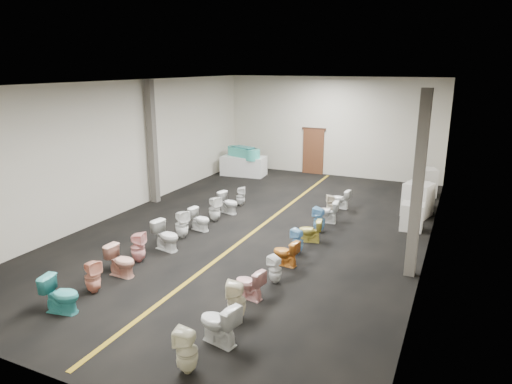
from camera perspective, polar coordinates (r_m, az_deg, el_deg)
floor at (r=14.52m, az=0.40°, el=-4.48°), size 16.00×16.00×0.00m
ceiling at (r=13.65m, az=0.43°, el=13.56°), size 16.00×16.00×0.00m
wall_back at (r=21.37m, az=9.38°, el=8.04°), size 10.00×0.00×10.00m
wall_front at (r=7.66m, az=-25.28°, el=-6.92°), size 10.00×0.00×10.00m
wall_left at (r=16.58m, az=-15.61°, el=5.52°), size 0.00×16.00×16.00m
wall_right at (r=12.74m, az=21.38°, el=2.11°), size 0.00×16.00×16.00m
aisle_stripe at (r=14.52m, az=0.40°, el=-4.47°), size 0.12×15.60×0.01m
back_door at (r=21.72m, az=7.16°, el=5.04°), size 1.00×0.10×2.10m
door_frame at (r=21.56m, az=7.27°, el=7.84°), size 1.15×0.08×0.10m
column_left at (r=17.19m, az=-12.83°, el=6.05°), size 0.25×0.25×4.50m
column_right at (r=11.30m, az=19.58°, el=0.66°), size 0.25×0.25×4.50m
display_table at (r=21.32m, az=-1.55°, el=3.30°), size 2.09×1.19×0.89m
bathtub at (r=21.20m, az=-1.56°, el=4.95°), size 1.79×1.06×0.55m
appliance_crate_a at (r=15.04m, az=18.92°, el=-2.93°), size 0.67×0.67×0.85m
appliance_crate_b at (r=16.43m, az=19.55°, el=-0.91°), size 1.02×1.02×1.14m
appliance_crate_c at (r=17.37m, az=19.84°, el=-0.46°), size 1.03×1.03×0.91m
appliance_crate_d at (r=19.06m, az=20.38°, el=1.14°), size 0.98×0.98×1.10m
toilet_left_0 at (r=10.49m, az=-23.18°, el=-11.70°), size 0.85×0.58×0.80m
toilet_left_1 at (r=11.07m, az=-19.75°, el=-9.91°), size 0.44×0.43×0.79m
toilet_left_2 at (r=11.69m, az=-16.48°, el=-8.26°), size 0.77×0.45×0.77m
toilet_left_3 at (r=12.35m, az=-14.54°, el=-6.69°), size 0.45×0.45×0.82m
toilet_left_4 at (r=12.96m, az=-11.14°, el=-5.39°), size 0.88×0.60×0.82m
toilet_left_5 at (r=13.73m, az=-9.25°, el=-4.00°), size 0.52×0.51×0.86m
toilet_left_6 at (r=14.32m, az=-7.01°, el=-3.41°), size 0.74×0.49×0.70m
toilet_left_7 at (r=15.07m, az=-5.19°, el=-2.12°), size 0.50×0.50×0.84m
toilet_left_8 at (r=15.86m, az=-3.45°, el=-1.34°), size 0.80×0.55×0.75m
toilet_left_9 at (r=16.67m, az=-1.94°, el=-0.54°), size 0.42×0.42×0.71m
toilet_right_0 at (r=8.10m, az=-8.63°, el=-19.05°), size 0.44×0.43×0.82m
toilet_right_1 at (r=8.74m, az=-4.70°, el=-16.01°), size 0.89×0.62×0.83m
toilet_right_2 at (r=9.42m, az=-2.46°, el=-13.43°), size 0.49×0.48×0.84m
toilet_right_3 at (r=10.22m, az=-0.84°, el=-11.37°), size 0.75×0.51×0.71m
toilet_right_4 at (r=10.90m, az=2.41°, el=-9.65°), size 0.40×0.40×0.68m
toilet_right_5 at (r=11.80m, az=3.72°, el=-7.59°), size 0.73×0.48×0.69m
toilet_right_6 at (r=12.54m, az=5.22°, el=-6.16°), size 0.40×0.39×0.71m
toilet_right_7 at (r=13.40m, az=6.78°, el=-4.82°), size 0.73×0.51×0.68m
toilet_right_8 at (r=14.18m, az=7.92°, el=-3.46°), size 0.40×0.40×0.79m
toilet_right_9 at (r=15.07m, az=8.87°, el=-2.44°), size 0.76×0.48×0.74m
toilet_right_10 at (r=15.92m, az=9.35°, el=-1.56°), size 0.42×0.42×0.69m
toilet_right_11 at (r=16.66m, az=10.52°, el=-0.84°), size 0.72×0.47×0.69m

